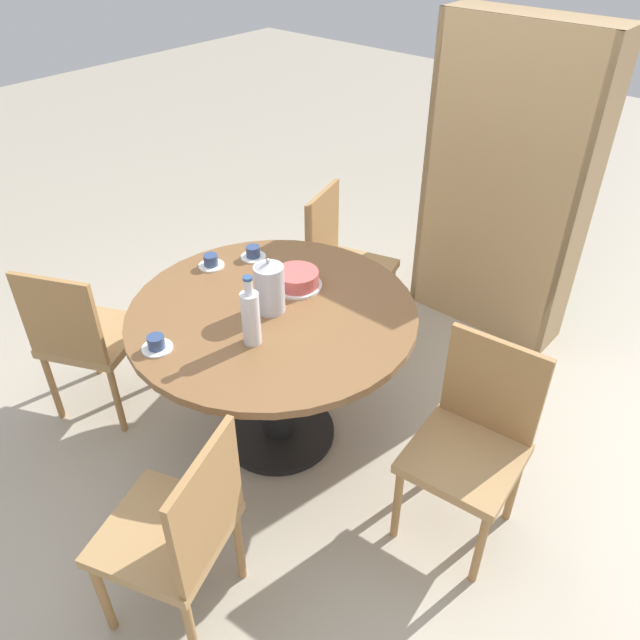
# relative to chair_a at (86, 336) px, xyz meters

# --- Properties ---
(ground_plane) EXTENTS (14.00, 14.00, 0.00)m
(ground_plane) POSITION_rel_chair_a_xyz_m (0.82, 0.47, -0.47)
(ground_plane) COLOR #B2A893
(dining_table) EXTENTS (1.26, 1.26, 0.76)m
(dining_table) POSITION_rel_chair_a_xyz_m (0.82, 0.47, 0.12)
(dining_table) COLOR black
(dining_table) RESTS_ON ground_plane
(chair_a) EXTENTS (0.56, 0.56, 0.88)m
(chair_a) POSITION_rel_chair_a_xyz_m (0.00, 0.00, 0.00)
(chair_a) COLOR #A87A47
(chair_a) RESTS_ON ground_plane
(chair_b) EXTENTS (0.54, 0.54, 0.88)m
(chair_b) POSITION_rel_chair_a_xyz_m (1.21, -0.40, 0.00)
(chair_b) COLOR #A87A47
(chair_b) RESTS_ON ground_plane
(chair_c) EXTENTS (0.46, 0.46, 0.88)m
(chair_c) POSITION_rel_chair_a_xyz_m (1.76, 0.62, 0.00)
(chair_c) COLOR #A87A47
(chair_c) RESTS_ON ground_plane
(chair_d) EXTENTS (0.52, 0.52, 0.88)m
(chair_d) POSITION_rel_chair_a_xyz_m (0.51, 1.36, 0.00)
(chair_d) COLOR #A87A47
(chair_d) RESTS_ON ground_plane
(bookshelf) EXTENTS (0.91, 0.28, 1.76)m
(bookshelf) POSITION_rel_chair_a_xyz_m (1.10, 2.02, 0.40)
(bookshelf) COLOR tan
(bookshelf) RESTS_ON ground_plane
(coffee_pot) EXTENTS (0.13, 0.13, 0.25)m
(coffee_pot) POSITION_rel_chair_a_xyz_m (0.82, 0.46, 0.40)
(coffee_pot) COLOR silver
(coffee_pot) RESTS_ON dining_table
(water_bottle) EXTENTS (0.07, 0.07, 0.31)m
(water_bottle) POSITION_rel_chair_a_xyz_m (0.92, 0.26, 0.41)
(water_bottle) COLOR silver
(water_bottle) RESTS_ON dining_table
(cake_main) EXTENTS (0.23, 0.23, 0.08)m
(cake_main) POSITION_rel_chair_a_xyz_m (0.78, 0.68, 0.32)
(cake_main) COLOR white
(cake_main) RESTS_ON dining_table
(cup_a) EXTENTS (0.12, 0.12, 0.06)m
(cup_a) POSITION_rel_chair_a_xyz_m (0.44, 0.73, 0.31)
(cup_a) COLOR white
(cup_a) RESTS_ON dining_table
(cup_b) EXTENTS (0.12, 0.12, 0.06)m
(cup_b) POSITION_rel_chair_a_xyz_m (0.67, -0.03, 0.31)
(cup_b) COLOR white
(cup_b) RESTS_ON dining_table
(cup_c) EXTENTS (0.12, 0.12, 0.06)m
(cup_c) POSITION_rel_chair_a_xyz_m (0.35, 0.54, 0.31)
(cup_c) COLOR white
(cup_c) RESTS_ON dining_table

